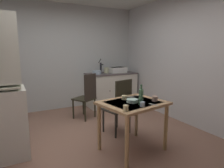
{
  "coord_description": "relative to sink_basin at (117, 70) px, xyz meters",
  "views": [
    {
      "loc": [
        -1.13,
        -2.84,
        1.51
      ],
      "look_at": [
        0.43,
        0.15,
        0.92
      ],
      "focal_mm": 31.44,
      "sensor_mm": 36.0,
      "label": 1
    }
  ],
  "objects": [
    {
      "name": "chair_far_side",
      "position": [
        -0.92,
        -1.74,
        -0.45
      ],
      "size": [
        0.48,
        0.48,
        1.0
      ],
      "color": "#292722",
      "rests_on": "ground"
    },
    {
      "name": "counter_cabinet",
      "position": [
        -0.19,
        -0.0,
        -0.52
      ],
      "size": [
        1.34,
        0.64,
        0.89
      ],
      "color": "silver",
      "rests_on": "ground"
    },
    {
      "name": "hand_pump",
      "position": [
        -0.47,
        0.05,
        0.09
      ],
      "size": [
        0.05,
        0.27,
        0.39
      ],
      "color": "#232328",
      "rests_on": "counter_cabinet"
    },
    {
      "name": "wall_back",
      "position": [
        -1.47,
        0.37,
        0.35
      ],
      "size": [
        4.14,
        0.1,
        2.63
      ],
      "primitive_type": "cube",
      "color": "silver",
      "rests_on": "ground"
    },
    {
      "name": "teaspoon_by_cup",
      "position": [
        -0.91,
        -2.05,
        -0.21
      ],
      "size": [
        0.15,
        0.08,
        0.0
      ],
      "primitive_type": "cube",
      "rotation": [
        0.0,
        0.0,
        2.71
      ],
      "color": "beige",
      "rests_on": "dining_table"
    },
    {
      "name": "ground_plane",
      "position": [
        -1.47,
        -1.83,
        -0.97
      ],
      "size": [
        5.29,
        5.29,
        0.0
      ],
      "primitive_type": "plane",
      "color": "#8A6352"
    },
    {
      "name": "mug_tall",
      "position": [
        -1.36,
        -2.66,
        -0.18
      ],
      "size": [
        0.07,
        0.07,
        0.08
      ],
      "primitive_type": "cylinder",
      "color": "beige",
      "rests_on": "dining_table"
    },
    {
      "name": "dining_table",
      "position": [
        -1.03,
        -2.34,
        -0.33
      ],
      "size": [
        1.02,
        0.89,
        0.75
      ],
      "color": "tan",
      "rests_on": "ground"
    },
    {
      "name": "teacup_mint",
      "position": [
        -1.07,
        -2.15,
        -0.18
      ],
      "size": [
        0.08,
        0.08,
        0.06
      ],
      "primitive_type": "cylinder",
      "color": "beige",
      "rests_on": "dining_table"
    },
    {
      "name": "serving_bowl_wide",
      "position": [
        -1.05,
        -2.35,
        -0.19
      ],
      "size": [
        0.17,
        0.17,
        0.05
      ],
      "primitive_type": "cylinder",
      "color": "#ADD1C1",
      "rests_on": "dining_table"
    },
    {
      "name": "wall_right",
      "position": [
        0.6,
        -1.83,
        0.35
      ],
      "size": [
        0.1,
        4.39,
        2.63
      ],
      "primitive_type": "cube",
      "color": "silver",
      "rests_on": "ground"
    },
    {
      "name": "mug_dark",
      "position": [
        -0.72,
        -2.45,
        -0.18
      ],
      "size": [
        0.09,
        0.09,
        0.08
      ],
      "primitive_type": "cylinder",
      "color": "tan",
      "rests_on": "dining_table"
    },
    {
      "name": "teaspoon_near_bowl",
      "position": [
        -0.73,
        -2.06,
        -0.21
      ],
      "size": [
        0.13,
        0.05,
        0.0
      ],
      "primitive_type": "cube",
      "rotation": [
        0.0,
        0.0,
        2.87
      ],
      "color": "beige",
      "rests_on": "dining_table"
    },
    {
      "name": "table_knife",
      "position": [
        -0.81,
        -2.24,
        -0.21
      ],
      "size": [
        0.12,
        0.18,
        0.0
      ],
      "primitive_type": "cube",
      "rotation": [
        0.0,
        0.0,
        4.15
      ],
      "color": "silver",
      "rests_on": "dining_table"
    },
    {
      "name": "serving_spoon",
      "position": [
        -0.86,
        -2.59,
        -0.21
      ],
      "size": [
        0.06,
        0.14,
        0.0
      ],
      "primitive_type": "cube",
      "rotation": [
        0.0,
        0.0,
        1.86
      ],
      "color": "beige",
      "rests_on": "dining_table"
    },
    {
      "name": "glass_bottle",
      "position": [
        -1.02,
        -2.51,
        -0.1
      ],
      "size": [
        0.06,
        0.06,
        0.29
      ],
      "color": "#4C7F56",
      "rests_on": "dining_table"
    },
    {
      "name": "mixing_bowl_counter",
      "position": [
        -0.63,
        -0.05,
        -0.03
      ],
      "size": [
        0.22,
        0.22,
        0.09
      ],
      "primitive_type": "cylinder",
      "color": "#9EB2C6",
      "rests_on": "counter_cabinet"
    },
    {
      "name": "teacup_cream",
      "position": [
        -1.06,
        -2.6,
        -0.18
      ],
      "size": [
        0.07,
        0.07,
        0.07
      ],
      "primitive_type": "cylinder",
      "color": "#9EB2C6",
      "rests_on": "dining_table"
    },
    {
      "name": "chair_by_counter",
      "position": [
        -1.16,
        -0.72,
        -0.45
      ],
      "size": [
        0.55,
        0.55,
        1.0
      ],
      "color": "#2F2D1D",
      "rests_on": "ground"
    },
    {
      "name": "sink_basin",
      "position": [
        0.0,
        0.0,
        0.0
      ],
      "size": [
        0.44,
        0.34,
        0.15
      ],
      "color": "white",
      "rests_on": "counter_cabinet"
    },
    {
      "name": "stoneware_crock",
      "position": [
        -0.31,
        0.04,
        -0.0
      ],
      "size": [
        0.12,
        0.12,
        0.15
      ],
      "primitive_type": "cylinder",
      "color": "beige",
      "rests_on": "counter_cabinet"
    }
  ]
}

